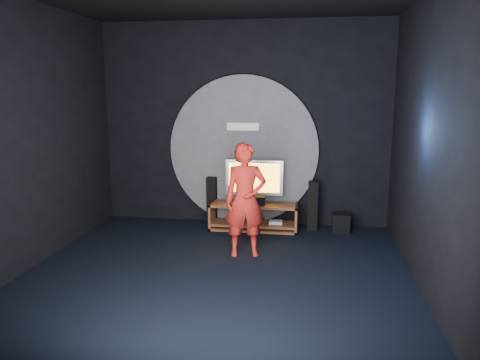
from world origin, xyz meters
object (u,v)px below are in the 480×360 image
Objects in this scene: media_console at (254,218)px; tv at (254,180)px; tower_speaker_left at (212,200)px; subwoofer at (341,223)px; tower_speaker_right at (313,206)px; player at (245,200)px.

media_console is 1.53× the size of tv.
tower_speaker_left is 2.27m from subwoofer.
tv is at bearing -174.79° from tower_speaker_right.
player reaches higher than tv.
tower_speaker_right is 0.51× the size of player.
media_console is at bearing -176.51° from subwoofer.
subwoofer is at bearing 29.52° from player.
tower_speaker_right is at bearing 171.70° from subwoofer.
tower_speaker_right is 0.54m from subwoofer.
media_console is 4.71× the size of subwoofer.
subwoofer is (1.46, 0.02, -0.70)m from tv.
tower_speaker_right is at bearing 9.10° from media_console.
player is (0.03, -1.31, -0.04)m from tv.
tower_speaker_right is (1.77, -0.14, 0.00)m from tower_speaker_left.
tv is 1.31m from player.
player reaches higher than subwoofer.
tower_speaker_left is 1.79m from player.
player reaches higher than tower_speaker_right.
tower_speaker_left is 0.51× the size of player.
tower_speaker_left reaches higher than media_console.
tv is 1.62m from subwoofer.
tower_speaker_left is 1.00× the size of tower_speaker_right.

